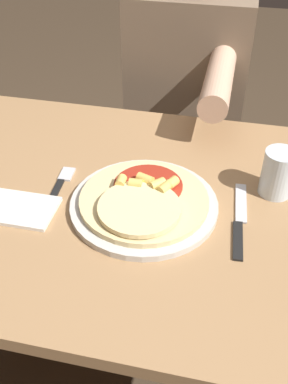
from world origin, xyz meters
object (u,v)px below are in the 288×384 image
Objects in this scene: person_diner at (187,91)px; plate at (144,205)px; fork at (58,188)px; pizza at (144,200)px; knife at (239,220)px; dining_table at (126,238)px; drinking_glass at (278,173)px.

plate is at bearing -89.74° from person_diner.
fork is (-0.19, 0.02, -0.00)m from plate.
pizza is at bearing -6.91° from fork.
pizza reaches higher than knife.
drinking_glass is at bearing 15.35° from dining_table.
drinking_glass reaches higher than dining_table.
plate reaches higher than knife.
drinking_glass is at bearing 23.78° from pizza.
knife is at bearing -2.66° from fork.
drinking_glass is (0.30, 0.08, 0.17)m from dining_table.
fork and knife have the same top height.
person_diner is at bearing 73.36° from fork.
drinking_glass is at bearing -64.29° from person_diner.
pizza is 0.28m from drinking_glass.
person_diner is (-0.00, 0.64, -0.06)m from plate.
fork is at bearing -106.64° from person_diner.
plate is at bearing -157.21° from drinking_glass.
fork is 0.65m from person_diner.
dining_table is 1.05× the size of person_diner.
pizza is (0.00, -0.01, 0.02)m from plate.
knife is at bearing 1.63° from pizza.
pizza is 1.46× the size of fork.
dining_table is at bearing 2.53° from fork.
plate is 0.19m from knife.
pizza reaches higher than plate.
pizza reaches higher than fork.
plate is 0.19m from fork.
plate is 2.97× the size of drinking_glass.
drinking_glass is (0.25, 0.11, 0.03)m from pizza.
plate reaches higher than dining_table.
knife is 2.23× the size of drinking_glass.
pizza is at bearing -156.22° from drinking_glass.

